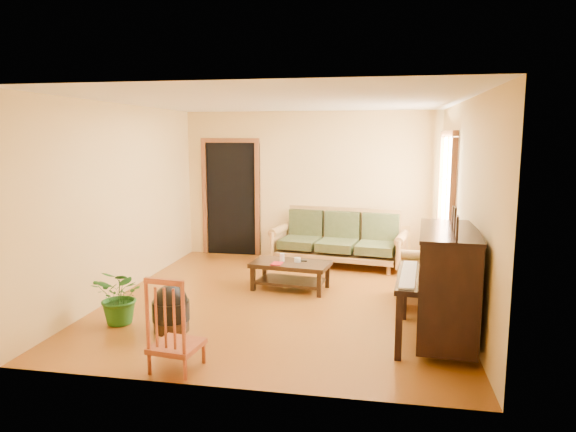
% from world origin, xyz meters
% --- Properties ---
extents(floor, '(5.00, 5.00, 0.00)m').
position_xyz_m(floor, '(0.00, 0.00, 0.00)').
color(floor, '#68350D').
rests_on(floor, ground).
extents(doorway, '(1.08, 0.16, 2.05)m').
position_xyz_m(doorway, '(-1.45, 2.48, 1.02)').
color(doorway, black).
rests_on(doorway, floor).
extents(window, '(0.12, 1.36, 1.46)m').
position_xyz_m(window, '(2.21, 1.30, 1.50)').
color(window, white).
rests_on(window, right_wall).
extents(sofa, '(2.31, 1.26, 0.94)m').
position_xyz_m(sofa, '(0.56, 1.98, 0.47)').
color(sofa, olive).
rests_on(sofa, floor).
extents(coffee_table, '(1.16, 0.73, 0.40)m').
position_xyz_m(coffee_table, '(0.02, 0.47, 0.20)').
color(coffee_table, black).
rests_on(coffee_table, floor).
extents(armchair, '(0.94, 0.98, 0.91)m').
position_xyz_m(armchair, '(1.86, 0.15, 0.46)').
color(armchair, olive).
rests_on(armchair, floor).
extents(piano, '(0.92, 1.43, 1.21)m').
position_xyz_m(piano, '(1.96, -1.11, 0.61)').
color(piano, black).
rests_on(piano, floor).
extents(footstool, '(0.48, 0.48, 0.39)m').
position_xyz_m(footstool, '(-1.02, -1.33, 0.20)').
color(footstool, black).
rests_on(footstool, floor).
extents(red_chair, '(0.48, 0.51, 0.91)m').
position_xyz_m(red_chair, '(-0.58, -2.22, 0.46)').
color(red_chair, maroon).
rests_on(red_chair, floor).
extents(leaning_frame, '(0.50, 0.25, 0.65)m').
position_xyz_m(leaning_frame, '(1.54, 2.38, 0.33)').
color(leaning_frame, '#BD8D3F').
rests_on(leaning_frame, floor).
extents(ceramic_crock, '(0.22, 0.22, 0.23)m').
position_xyz_m(ceramic_crock, '(2.12, 2.18, 0.11)').
color(ceramic_crock, '#3746A5').
rests_on(ceramic_crock, floor).
extents(potted_plant, '(0.70, 0.64, 0.66)m').
position_xyz_m(potted_plant, '(-1.67, -1.23, 0.33)').
color(potted_plant, '#1F5518').
rests_on(potted_plant, floor).
extents(book, '(0.16, 0.21, 0.02)m').
position_xyz_m(book, '(-0.22, 0.32, 0.40)').
color(book, '#A6161B').
rests_on(book, coffee_table).
extents(candle, '(0.08, 0.08, 0.11)m').
position_xyz_m(candle, '(-0.11, 0.50, 0.45)').
color(candle, white).
rests_on(candle, coffee_table).
extents(glass_jar, '(0.12, 0.12, 0.06)m').
position_xyz_m(glass_jar, '(0.11, 0.50, 0.43)').
color(glass_jar, silver).
rests_on(glass_jar, coffee_table).
extents(remote, '(0.15, 0.05, 0.01)m').
position_xyz_m(remote, '(0.17, 0.55, 0.40)').
color(remote, black).
rests_on(remote, coffee_table).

